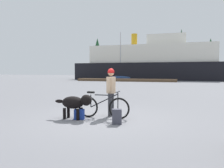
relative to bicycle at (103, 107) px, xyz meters
The scene contains 13 objects.
ground_plane 0.42m from the bicycle, 110.94° to the right, with size 160.00×160.00×0.00m, color slate.
bicycle is the anchor object (origin of this frame).
person_cyclist 0.77m from the bicycle, 73.27° to the left, with size 0.32×0.53×1.66m.
dog 0.91m from the bicycle, 154.03° to the right, with size 1.31×0.48×0.81m.
backpack 0.95m from the bicycle, 43.33° to the right, with size 0.28×0.20×0.44m, color #3F3F4C.
handbag_pannier 0.81m from the bicycle, 148.34° to the right, with size 0.32×0.18×0.33m, color navy.
dock_pier 28.07m from the bicycle, 102.96° to the left, with size 15.61×2.26×0.40m, color brown.
ferry_boat 35.75m from the bicycle, 95.30° to the left, with size 27.65×8.41×8.68m.
sailboat_moored 33.05m from the bicycle, 104.82° to the left, with size 6.17×1.73×8.49m.
pine_tree_far_left 52.76m from the bicycle, 111.86° to the left, with size 3.89×3.89×10.30m.
pine_tree_center 50.50m from the bicycle, 84.46° to the left, with size 3.67×3.67×8.41m.
pine_tree_far_right 51.31m from the bicycle, 80.82° to the left, with size 3.77×3.77×9.22m.
pine_tree_mid_back 55.92m from the bicycle, 88.44° to the left, with size 3.17×3.17×12.69m.
Camera 1 is at (2.64, -6.78, 1.56)m, focal length 36.08 mm.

